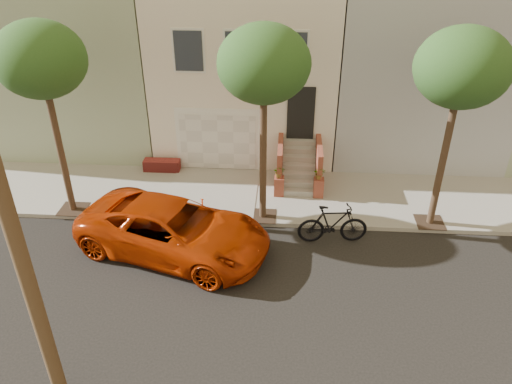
{
  "coord_description": "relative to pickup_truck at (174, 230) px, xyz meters",
  "views": [
    {
      "loc": [
        1.72,
        -10.02,
        9.33
      ],
      "look_at": [
        0.84,
        3.0,
        1.61
      ],
      "focal_mm": 34.94,
      "sensor_mm": 36.0,
      "label": 1
    }
  ],
  "objects": [
    {
      "name": "tree_right",
      "position": [
        8.05,
        1.9,
        4.45
      ],
      "size": [
        2.7,
        2.57,
        6.3
      ],
      "color": "#2D2116",
      "rests_on": "sidewalk"
    },
    {
      "name": "tree_left",
      "position": [
        -3.95,
        1.9,
        4.45
      ],
      "size": [
        2.7,
        2.57,
        6.3
      ],
      "color": "#2D2116",
      "rests_on": "sidewalk"
    },
    {
      "name": "pickup_truck",
      "position": [
        0.0,
        0.0,
        0.0
      ],
      "size": [
        6.33,
        4.26,
        1.61
      ],
      "primitive_type": "imported",
      "rotation": [
        0.0,
        0.0,
        1.27
      ],
      "color": "#A12803",
      "rests_on": "ground"
    },
    {
      "name": "house_row",
      "position": [
        1.55,
        9.19,
        2.84
      ],
      "size": [
        33.1,
        11.7,
        7.0
      ],
      "color": "beige",
      "rests_on": "sidewalk"
    },
    {
      "name": "ground",
      "position": [
        1.55,
        -2.0,
        -0.81
      ],
      "size": [
        90.0,
        90.0,
        0.0
      ],
      "primitive_type": "plane",
      "color": "black",
      "rests_on": "ground"
    },
    {
      "name": "motorcycle",
      "position": [
        4.78,
        0.84,
        -0.15
      ],
      "size": [
        2.22,
        0.83,
        1.31
      ],
      "primitive_type": "imported",
      "rotation": [
        0.0,
        0.0,
        1.67
      ],
      "color": "black",
      "rests_on": "ground"
    },
    {
      "name": "sidewalk",
      "position": [
        1.55,
        3.35,
        -0.73
      ],
      "size": [
        40.0,
        3.7,
        0.15
      ],
      "primitive_type": "cube",
      "color": "gray",
      "rests_on": "ground"
    },
    {
      "name": "tree_mid",
      "position": [
        2.55,
        1.9,
        4.45
      ],
      "size": [
        2.7,
        2.57,
        6.3
      ],
      "color": "#2D2116",
      "rests_on": "sidewalk"
    }
  ]
}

